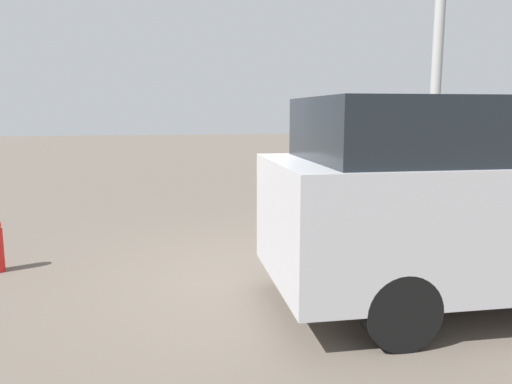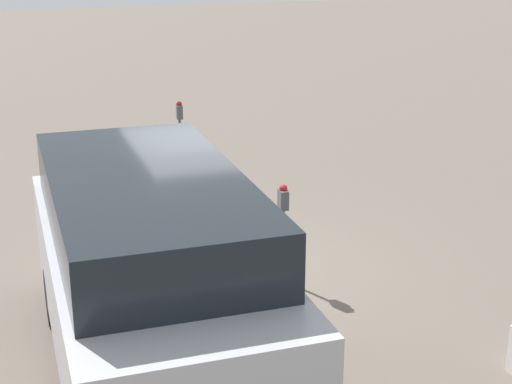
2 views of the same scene
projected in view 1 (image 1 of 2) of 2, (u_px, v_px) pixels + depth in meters
The scene contains 4 objects.
ground_plane at pixel (288, 269), 6.67m from camera, with size 80.00×80.00×0.00m, color #60564C.
parking_meter_near at pixel (291, 187), 7.18m from camera, with size 0.21×0.13×1.38m.
lamp_post at pixel (434, 111), 9.23m from camera, with size 0.44×0.44×5.73m.
parked_van at pixel (498, 194), 5.40m from camera, with size 5.05×2.13×2.23m.
Camera 1 is at (-1.60, -6.24, 2.09)m, focal length 35.00 mm.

